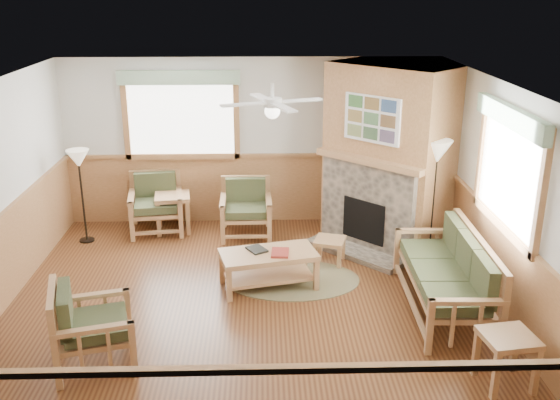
{
  "coord_description": "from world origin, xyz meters",
  "views": [
    {
      "loc": [
        0.18,
        -6.83,
        3.78
      ],
      "look_at": [
        0.4,
        0.7,
        1.15
      ],
      "focal_mm": 40.0,
      "sensor_mm": 36.0,
      "label": 1
    }
  ],
  "objects_px": {
    "end_table_chairs": "(173,213)",
    "coffee_table": "(268,270)",
    "sofa": "(444,274)",
    "armchair_back_right": "(246,209)",
    "end_table_sofa": "(506,360)",
    "armchair_back_left": "(156,204)",
    "footstool": "(330,251)",
    "armchair_left": "(93,325)",
    "floor_lamp_right": "(433,202)",
    "floor_lamp_left": "(82,196)"
  },
  "relations": [
    {
      "from": "sofa",
      "to": "floor_lamp_right",
      "type": "relative_size",
      "value": 1.14
    },
    {
      "from": "sofa",
      "to": "end_table_sofa",
      "type": "xyz_separation_m",
      "value": [
        0.2,
        -1.53,
        -0.19
      ]
    },
    {
      "from": "end_table_chairs",
      "to": "floor_lamp_right",
      "type": "relative_size",
      "value": 0.34
    },
    {
      "from": "armchair_back_left",
      "to": "floor_lamp_left",
      "type": "xyz_separation_m",
      "value": [
        -1.03,
        -0.39,
        0.27
      ]
    },
    {
      "from": "coffee_table",
      "to": "end_table_chairs",
      "type": "relative_size",
      "value": 2.02
    },
    {
      "from": "floor_lamp_left",
      "to": "floor_lamp_right",
      "type": "xyz_separation_m",
      "value": [
        5.1,
        -0.88,
        0.16
      ]
    },
    {
      "from": "end_table_chairs",
      "to": "coffee_table",
      "type": "bearing_deg",
      "value": -53.29
    },
    {
      "from": "armchair_back_right",
      "to": "footstool",
      "type": "relative_size",
      "value": 2.13
    },
    {
      "from": "end_table_chairs",
      "to": "armchair_back_left",
      "type": "bearing_deg",
      "value": 180.0
    },
    {
      "from": "armchair_back_right",
      "to": "end_table_chairs",
      "type": "distance_m",
      "value": 1.2
    },
    {
      "from": "coffee_table",
      "to": "end_table_chairs",
      "type": "xyz_separation_m",
      "value": [
        -1.5,
        2.01,
        0.06
      ]
    },
    {
      "from": "armchair_back_right",
      "to": "armchair_left",
      "type": "relative_size",
      "value": 0.98
    },
    {
      "from": "sofa",
      "to": "footstool",
      "type": "bearing_deg",
      "value": -136.75
    },
    {
      "from": "armchair_left",
      "to": "end_table_sofa",
      "type": "distance_m",
      "value": 4.17
    },
    {
      "from": "armchair_back_left",
      "to": "end_table_sofa",
      "type": "xyz_separation_m",
      "value": [
        4.07,
        -4.19,
        -0.18
      ]
    },
    {
      "from": "armchair_back_left",
      "to": "floor_lamp_right",
      "type": "bearing_deg",
      "value": -25.36
    },
    {
      "from": "armchair_back_left",
      "to": "footstool",
      "type": "xyz_separation_m",
      "value": [
        2.64,
        -1.27,
        -0.28
      ]
    },
    {
      "from": "floor_lamp_left",
      "to": "armchair_left",
      "type": "bearing_deg",
      "value": -73.65
    },
    {
      "from": "end_table_chairs",
      "to": "end_table_sofa",
      "type": "distance_m",
      "value": 5.66
    },
    {
      "from": "armchair_back_right",
      "to": "end_table_chairs",
      "type": "bearing_deg",
      "value": 168.65
    },
    {
      "from": "end_table_sofa",
      "to": "floor_lamp_right",
      "type": "xyz_separation_m",
      "value": [
        0.0,
        2.93,
        0.61
      ]
    },
    {
      "from": "sofa",
      "to": "armchair_left",
      "type": "bearing_deg",
      "value": -73.65
    },
    {
      "from": "end_table_sofa",
      "to": "coffee_table",
      "type": "bearing_deg",
      "value": 136.61
    },
    {
      "from": "armchair_back_left",
      "to": "end_table_sofa",
      "type": "relative_size",
      "value": 1.64
    },
    {
      "from": "floor_lamp_left",
      "to": "floor_lamp_right",
      "type": "relative_size",
      "value": 0.82
    },
    {
      "from": "armchair_back_left",
      "to": "armchair_back_right",
      "type": "height_order",
      "value": "armchair_back_left"
    },
    {
      "from": "coffee_table",
      "to": "sofa",
      "type": "bearing_deg",
      "value": -30.46
    },
    {
      "from": "armchair_back_left",
      "to": "coffee_table",
      "type": "distance_m",
      "value": 2.68
    },
    {
      "from": "floor_lamp_right",
      "to": "armchair_back_left",
      "type": "bearing_deg",
      "value": 162.77
    },
    {
      "from": "end_table_sofa",
      "to": "armchair_back_right",
      "type": "bearing_deg",
      "value": 123.5
    },
    {
      "from": "floor_lamp_right",
      "to": "sofa",
      "type": "bearing_deg",
      "value": -98.07
    },
    {
      "from": "sofa",
      "to": "end_table_chairs",
      "type": "xyz_separation_m",
      "value": [
        -3.61,
        2.66,
        -0.17
      ]
    },
    {
      "from": "armchair_back_right",
      "to": "armchair_left",
      "type": "height_order",
      "value": "armchair_left"
    },
    {
      "from": "coffee_table",
      "to": "end_table_sofa",
      "type": "distance_m",
      "value": 3.17
    },
    {
      "from": "armchair_back_right",
      "to": "floor_lamp_left",
      "type": "bearing_deg",
      "value": -177.1
    },
    {
      "from": "coffee_table",
      "to": "floor_lamp_right",
      "type": "distance_m",
      "value": 2.51
    },
    {
      "from": "armchair_back_left",
      "to": "footstool",
      "type": "distance_m",
      "value": 2.94
    },
    {
      "from": "armchair_left",
      "to": "armchair_back_right",
      "type": "bearing_deg",
      "value": -38.42
    },
    {
      "from": "armchair_back_right",
      "to": "end_table_sofa",
      "type": "bearing_deg",
      "value": -57.67
    },
    {
      "from": "sofa",
      "to": "end_table_sofa",
      "type": "height_order",
      "value": "sofa"
    },
    {
      "from": "armchair_back_right",
      "to": "footstool",
      "type": "height_order",
      "value": "armchair_back_right"
    },
    {
      "from": "armchair_back_left",
      "to": "end_table_chairs",
      "type": "xyz_separation_m",
      "value": [
        0.26,
        0.0,
        -0.15
      ]
    },
    {
      "from": "end_table_chairs",
      "to": "footstool",
      "type": "distance_m",
      "value": 2.7
    },
    {
      "from": "end_table_chairs",
      "to": "armchair_back_right",
      "type": "bearing_deg",
      "value": -10.18
    },
    {
      "from": "coffee_table",
      "to": "footstool",
      "type": "xyz_separation_m",
      "value": [
        0.88,
        0.74,
        -0.07
      ]
    },
    {
      "from": "armchair_back_right",
      "to": "coffee_table",
      "type": "relative_size",
      "value": 0.71
    },
    {
      "from": "armchair_back_right",
      "to": "coffee_table",
      "type": "bearing_deg",
      "value": -80.8
    },
    {
      "from": "sofa",
      "to": "armchair_back_left",
      "type": "distance_m",
      "value": 4.7
    },
    {
      "from": "armchair_left",
      "to": "end_table_chairs",
      "type": "distance_m",
      "value": 3.7
    },
    {
      "from": "armchair_left",
      "to": "end_table_sofa",
      "type": "height_order",
      "value": "armchair_left"
    }
  ]
}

